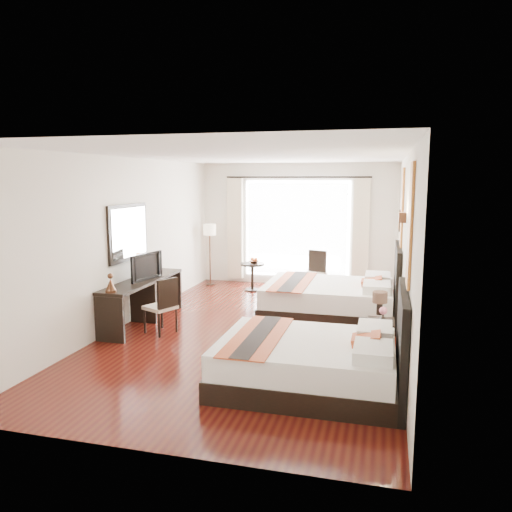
% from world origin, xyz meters
% --- Properties ---
extents(floor, '(4.50, 7.50, 0.01)m').
position_xyz_m(floor, '(0.00, 0.00, -0.01)').
color(floor, '#390C0A').
rests_on(floor, ground).
extents(ceiling, '(4.50, 7.50, 0.02)m').
position_xyz_m(ceiling, '(0.00, 0.00, 2.79)').
color(ceiling, white).
rests_on(ceiling, wall_headboard).
extents(wall_headboard, '(0.01, 7.50, 2.80)m').
position_xyz_m(wall_headboard, '(2.25, 0.00, 1.40)').
color(wall_headboard, silver).
rests_on(wall_headboard, floor).
extents(wall_desk, '(0.01, 7.50, 2.80)m').
position_xyz_m(wall_desk, '(-2.25, 0.00, 1.40)').
color(wall_desk, silver).
rests_on(wall_desk, floor).
extents(wall_window, '(4.50, 0.01, 2.80)m').
position_xyz_m(wall_window, '(0.00, 3.75, 1.40)').
color(wall_window, silver).
rests_on(wall_window, floor).
extents(wall_entry, '(4.50, 0.01, 2.80)m').
position_xyz_m(wall_entry, '(0.00, -3.75, 1.40)').
color(wall_entry, silver).
rests_on(wall_entry, floor).
extents(window_glass, '(2.40, 0.02, 2.20)m').
position_xyz_m(window_glass, '(0.00, 3.73, 1.30)').
color(window_glass, white).
rests_on(window_glass, wall_window).
extents(sheer_curtain, '(2.30, 0.02, 2.10)m').
position_xyz_m(sheer_curtain, '(0.00, 3.67, 1.30)').
color(sheer_curtain, white).
rests_on(sheer_curtain, wall_window).
extents(drape_left, '(0.35, 0.14, 2.35)m').
position_xyz_m(drape_left, '(-1.45, 3.63, 1.28)').
color(drape_left, beige).
rests_on(drape_left, floor).
extents(drape_right, '(0.35, 0.14, 2.35)m').
position_xyz_m(drape_right, '(1.45, 3.63, 1.28)').
color(drape_right, beige).
rests_on(drape_right, floor).
extents(art_panel_near, '(0.03, 0.50, 1.35)m').
position_xyz_m(art_panel_near, '(2.23, -1.94, 1.95)').
color(art_panel_near, maroon).
rests_on(art_panel_near, wall_headboard).
extents(art_panel_far, '(0.03, 0.50, 1.35)m').
position_xyz_m(art_panel_far, '(2.23, 1.14, 1.95)').
color(art_panel_far, maroon).
rests_on(art_panel_far, wall_headboard).
extents(wall_sconce, '(0.10, 0.14, 0.14)m').
position_xyz_m(wall_sconce, '(2.19, -0.47, 1.92)').
color(wall_sconce, '#3E2416').
rests_on(wall_sconce, wall_headboard).
extents(mirror_frame, '(0.04, 1.25, 0.95)m').
position_xyz_m(mirror_frame, '(-2.22, -0.02, 1.55)').
color(mirror_frame, black).
rests_on(mirror_frame, wall_desk).
extents(mirror_glass, '(0.01, 1.12, 0.82)m').
position_xyz_m(mirror_glass, '(-2.19, -0.02, 1.55)').
color(mirror_glass, white).
rests_on(mirror_glass, mirror_frame).
extents(bed_near, '(2.16, 1.69, 1.22)m').
position_xyz_m(bed_near, '(1.22, -1.94, 0.32)').
color(bed_near, black).
rests_on(bed_near, floor).
extents(bed_far, '(2.33, 1.82, 1.32)m').
position_xyz_m(bed_far, '(1.14, 1.14, 0.34)').
color(bed_far, black).
rests_on(bed_far, floor).
extents(nightstand, '(0.38, 0.47, 0.45)m').
position_xyz_m(nightstand, '(1.96, -0.47, 0.22)').
color(nightstand, black).
rests_on(nightstand, floor).
extents(table_lamp, '(0.21, 0.21, 0.34)m').
position_xyz_m(table_lamp, '(1.93, -0.33, 0.73)').
color(table_lamp, black).
rests_on(table_lamp, nightstand).
extents(vase, '(0.17, 0.17, 0.15)m').
position_xyz_m(vase, '(1.99, -0.67, 0.57)').
color(vase, black).
rests_on(vase, nightstand).
extents(console_desk, '(0.50, 2.20, 0.76)m').
position_xyz_m(console_desk, '(-1.99, -0.02, 0.38)').
color(console_desk, black).
rests_on(console_desk, floor).
extents(television, '(0.25, 0.80, 0.46)m').
position_xyz_m(television, '(-1.97, -0.01, 0.98)').
color(television, black).
rests_on(television, console_desk).
extents(bronze_figurine, '(0.21, 0.21, 0.25)m').
position_xyz_m(bronze_figurine, '(-1.99, -1.02, 0.88)').
color(bronze_figurine, '#3E2416').
rests_on(bronze_figurine, console_desk).
extents(desk_chair, '(0.55, 0.55, 0.90)m').
position_xyz_m(desk_chair, '(-1.44, -0.47, 0.28)').
color(desk_chair, beige).
rests_on(desk_chair, floor).
extents(floor_lamp, '(0.29, 0.29, 1.42)m').
position_xyz_m(floor_lamp, '(-1.93, 3.18, 1.19)').
color(floor_lamp, black).
rests_on(floor_lamp, floor).
extents(side_table, '(0.53, 0.53, 0.61)m').
position_xyz_m(side_table, '(-0.83, 2.85, 0.31)').
color(side_table, black).
rests_on(side_table, floor).
extents(fruit_bowl, '(0.24, 0.24, 0.05)m').
position_xyz_m(fruit_bowl, '(-0.80, 2.88, 0.64)').
color(fruit_bowl, '#412D17').
rests_on(fruit_bowl, side_table).
extents(window_chair, '(0.53, 0.53, 0.92)m').
position_xyz_m(window_chair, '(0.53, 2.87, 0.28)').
color(window_chair, beige).
rests_on(window_chair, floor).
extents(jute_rug, '(1.14, 0.81, 0.01)m').
position_xyz_m(jute_rug, '(0.09, 2.20, 0.01)').
color(jute_rug, tan).
rests_on(jute_rug, floor).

